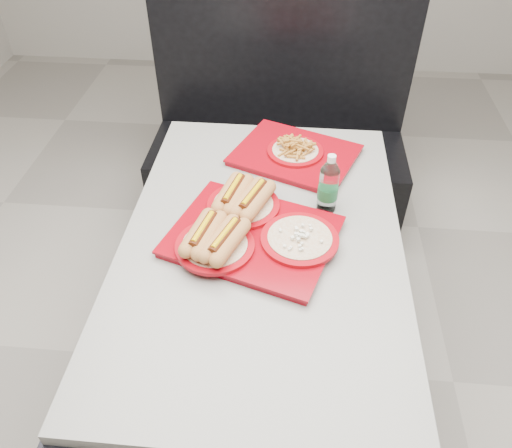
# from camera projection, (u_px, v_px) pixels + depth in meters

# --- Properties ---
(ground) EXTENTS (6.00, 6.00, 0.00)m
(ground) POSITION_uv_depth(u_px,v_px,m) (261.00, 366.00, 2.11)
(ground) COLOR gray
(ground) RESTS_ON ground
(diner_table) EXTENTS (0.92, 1.42, 0.75)m
(diner_table) POSITION_uv_depth(u_px,v_px,m) (262.00, 272.00, 1.72)
(diner_table) COLOR black
(diner_table) RESTS_ON ground
(booth_bench) EXTENTS (1.30, 0.57, 1.35)m
(booth_bench) POSITION_uv_depth(u_px,v_px,m) (278.00, 145.00, 2.66)
(booth_bench) COLOR black
(booth_bench) RESTS_ON ground
(tray_near) EXTENTS (0.60, 0.53, 0.11)m
(tray_near) POSITION_uv_depth(u_px,v_px,m) (247.00, 228.00, 1.59)
(tray_near) COLOR maroon
(tray_near) RESTS_ON diner_table
(tray_far) EXTENTS (0.54, 0.49, 0.09)m
(tray_far) POSITION_uv_depth(u_px,v_px,m) (295.00, 152.00, 1.94)
(tray_far) COLOR maroon
(tray_far) RESTS_ON diner_table
(water_bottle) EXTENTS (0.07, 0.07, 0.22)m
(water_bottle) POSITION_uv_depth(u_px,v_px,m) (328.00, 187.00, 1.66)
(water_bottle) COLOR silver
(water_bottle) RESTS_ON diner_table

